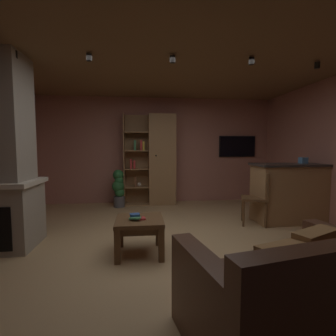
{
  "coord_description": "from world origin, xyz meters",
  "views": [
    {
      "loc": [
        -0.4,
        -3.22,
        1.35
      ],
      "look_at": [
        0.0,
        0.4,
        1.05
      ],
      "focal_mm": 26.7,
      "sensor_mm": 36.0,
      "label": 1
    }
  ],
  "objects_px": {
    "table_book_0": "(141,219)",
    "potted_floor_plant": "(119,188)",
    "tissue_box": "(303,160)",
    "leather_couch": "(295,300)",
    "dining_chair": "(259,195)",
    "bookshelf_cabinet": "(158,160)",
    "coffee_table": "(140,226)",
    "table_book_1": "(135,218)",
    "wall_mounted_tv": "(237,146)",
    "table_book_2": "(135,215)",
    "kitchen_bar_counter": "(295,193)"
  },
  "relations": [
    {
      "from": "table_book_0",
      "to": "potted_floor_plant",
      "type": "distance_m",
      "value": 2.67
    },
    {
      "from": "tissue_box",
      "to": "leather_couch",
      "type": "relative_size",
      "value": 0.08
    },
    {
      "from": "table_book_0",
      "to": "dining_chair",
      "type": "distance_m",
      "value": 2.29
    },
    {
      "from": "table_book_0",
      "to": "potted_floor_plant",
      "type": "relative_size",
      "value": 0.13
    },
    {
      "from": "bookshelf_cabinet",
      "to": "coffee_table",
      "type": "distance_m",
      "value": 2.93
    },
    {
      "from": "table_book_1",
      "to": "potted_floor_plant",
      "type": "height_order",
      "value": "potted_floor_plant"
    },
    {
      "from": "wall_mounted_tv",
      "to": "leather_couch",
      "type": "bearing_deg",
      "value": -106.95
    },
    {
      "from": "table_book_1",
      "to": "table_book_2",
      "type": "xyz_separation_m",
      "value": [
        -0.01,
        0.06,
        0.02
      ]
    },
    {
      "from": "table_book_1",
      "to": "bookshelf_cabinet",
      "type": "bearing_deg",
      "value": 80.22
    },
    {
      "from": "dining_chair",
      "to": "coffee_table",
      "type": "bearing_deg",
      "value": -154.55
    },
    {
      "from": "kitchen_bar_counter",
      "to": "bookshelf_cabinet",
      "type": "bearing_deg",
      "value": 144.31
    },
    {
      "from": "kitchen_bar_counter",
      "to": "leather_couch",
      "type": "height_order",
      "value": "kitchen_bar_counter"
    },
    {
      "from": "leather_couch",
      "to": "table_book_2",
      "type": "bearing_deg",
      "value": 125.71
    },
    {
      "from": "table_book_0",
      "to": "table_book_2",
      "type": "bearing_deg",
      "value": 164.43
    },
    {
      "from": "table_book_1",
      "to": "table_book_2",
      "type": "distance_m",
      "value": 0.07
    },
    {
      "from": "kitchen_bar_counter",
      "to": "potted_floor_plant",
      "type": "bearing_deg",
      "value": 155.68
    },
    {
      "from": "bookshelf_cabinet",
      "to": "potted_floor_plant",
      "type": "xyz_separation_m",
      "value": [
        -0.92,
        -0.22,
        -0.61
      ]
    },
    {
      "from": "bookshelf_cabinet",
      "to": "coffee_table",
      "type": "bearing_deg",
      "value": -99.01
    },
    {
      "from": "dining_chair",
      "to": "potted_floor_plant",
      "type": "height_order",
      "value": "dining_chair"
    },
    {
      "from": "bookshelf_cabinet",
      "to": "coffee_table",
      "type": "height_order",
      "value": "bookshelf_cabinet"
    },
    {
      "from": "bookshelf_cabinet",
      "to": "potted_floor_plant",
      "type": "relative_size",
      "value": 2.5
    },
    {
      "from": "potted_floor_plant",
      "to": "leather_couch",
      "type": "bearing_deg",
      "value": -69.68
    },
    {
      "from": "leather_couch",
      "to": "bookshelf_cabinet",
      "type": "bearing_deg",
      "value": 98.07
    },
    {
      "from": "kitchen_bar_counter",
      "to": "wall_mounted_tv",
      "type": "xyz_separation_m",
      "value": [
        -0.35,
        1.92,
        0.85
      ]
    },
    {
      "from": "kitchen_bar_counter",
      "to": "table_book_1",
      "type": "xyz_separation_m",
      "value": [
        -2.87,
        -1.17,
        -0.05
      ]
    },
    {
      "from": "leather_couch",
      "to": "wall_mounted_tv",
      "type": "relative_size",
      "value": 1.71
    },
    {
      "from": "potted_floor_plant",
      "to": "wall_mounted_tv",
      "type": "bearing_deg",
      "value": 8.27
    },
    {
      "from": "bookshelf_cabinet",
      "to": "dining_chair",
      "type": "height_order",
      "value": "bookshelf_cabinet"
    },
    {
      "from": "tissue_box",
      "to": "wall_mounted_tv",
      "type": "distance_m",
      "value": 1.94
    },
    {
      "from": "bookshelf_cabinet",
      "to": "kitchen_bar_counter",
      "type": "distance_m",
      "value": 2.97
    },
    {
      "from": "coffee_table",
      "to": "dining_chair",
      "type": "relative_size",
      "value": 0.64
    },
    {
      "from": "tissue_box",
      "to": "wall_mounted_tv",
      "type": "bearing_deg",
      "value": 105.75
    },
    {
      "from": "leather_couch",
      "to": "tissue_box",
      "type": "bearing_deg",
      "value": 54.95
    },
    {
      "from": "bookshelf_cabinet",
      "to": "potted_floor_plant",
      "type": "bearing_deg",
      "value": -166.78
    },
    {
      "from": "bookshelf_cabinet",
      "to": "tissue_box",
      "type": "xyz_separation_m",
      "value": [
        2.54,
        -1.64,
        0.06
      ]
    },
    {
      "from": "dining_chair",
      "to": "wall_mounted_tv",
      "type": "bearing_deg",
      "value": 78.94
    },
    {
      "from": "coffee_table",
      "to": "table_book_0",
      "type": "xyz_separation_m",
      "value": [
        0.01,
        -0.03,
        0.1
      ]
    },
    {
      "from": "table_book_0",
      "to": "leather_couch",
      "type": "bearing_deg",
      "value": -55.71
    },
    {
      "from": "potted_floor_plant",
      "to": "tissue_box",
      "type": "bearing_deg",
      "value": -22.37
    },
    {
      "from": "dining_chair",
      "to": "table_book_0",
      "type": "bearing_deg",
      "value": -153.67
    },
    {
      "from": "kitchen_bar_counter",
      "to": "dining_chair",
      "type": "bearing_deg",
      "value": -171.22
    },
    {
      "from": "tissue_box",
      "to": "coffee_table",
      "type": "bearing_deg",
      "value": -158.71
    },
    {
      "from": "dining_chair",
      "to": "leather_couch",
      "type": "bearing_deg",
      "value": -111.38
    },
    {
      "from": "tissue_box",
      "to": "bookshelf_cabinet",
      "type": "bearing_deg",
      "value": 147.15
    },
    {
      "from": "kitchen_bar_counter",
      "to": "tissue_box",
      "type": "distance_m",
      "value": 0.61
    },
    {
      "from": "tissue_box",
      "to": "dining_chair",
      "type": "relative_size",
      "value": 0.13
    },
    {
      "from": "table_book_2",
      "to": "wall_mounted_tv",
      "type": "xyz_separation_m",
      "value": [
        2.52,
        3.03,
        0.87
      ]
    },
    {
      "from": "kitchen_bar_counter",
      "to": "table_book_2",
      "type": "relative_size",
      "value": 12.79
    },
    {
      "from": "bookshelf_cabinet",
      "to": "potted_floor_plant",
      "type": "height_order",
      "value": "bookshelf_cabinet"
    },
    {
      "from": "coffee_table",
      "to": "wall_mounted_tv",
      "type": "distance_m",
      "value": 4.03
    }
  ]
}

